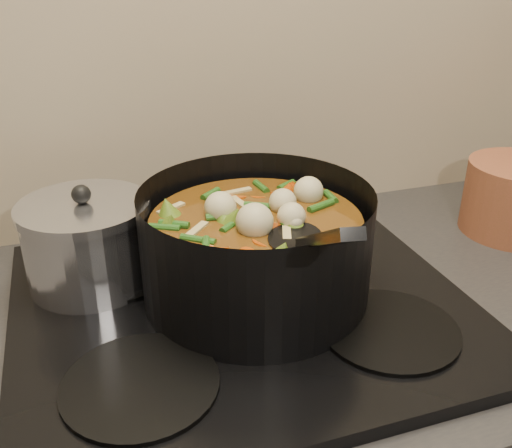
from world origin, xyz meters
name	(u,v)px	position (x,y,z in m)	size (l,w,h in m)	color
stovetop	(241,305)	(0.00, 1.93, 0.92)	(0.62, 0.54, 0.03)	black
stockpot	(256,248)	(0.03, 1.94, 1.00)	(0.41, 0.48, 0.23)	black
saucepan	(88,242)	(-0.19, 2.05, 0.99)	(0.19, 0.19, 0.15)	silver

